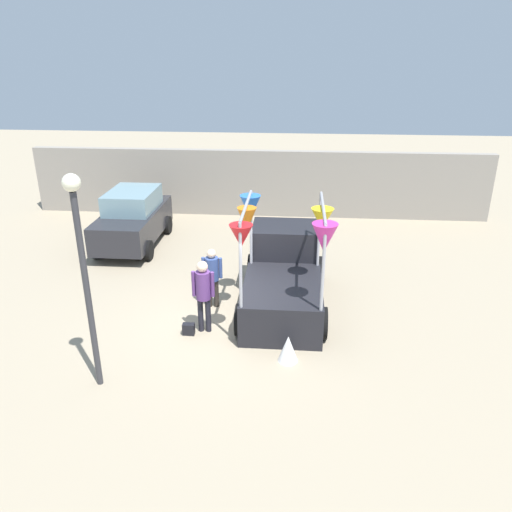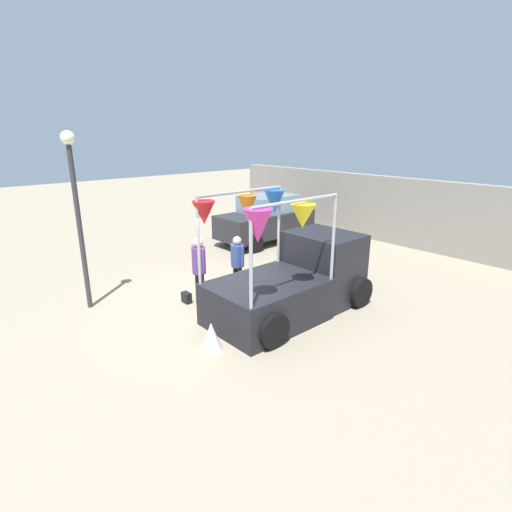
# 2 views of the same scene
# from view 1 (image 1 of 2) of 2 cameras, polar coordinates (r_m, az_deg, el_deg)

# --- Properties ---
(ground_plane) EXTENTS (60.00, 60.00, 0.00)m
(ground_plane) POSITION_cam_1_polar(r_m,az_deg,el_deg) (12.35, -3.09, -7.73)
(ground_plane) COLOR gray
(vendor_truck) EXTENTS (2.43, 4.15, 2.99)m
(vendor_truck) POSITION_cam_1_polar(r_m,az_deg,el_deg) (12.97, 3.17, -1.79)
(vendor_truck) COLOR black
(vendor_truck) RESTS_ON ground
(parked_car) EXTENTS (1.88, 4.00, 1.88)m
(parked_car) POSITION_cam_1_polar(r_m,az_deg,el_deg) (17.37, -13.87, 4.21)
(parked_car) COLOR #26262B
(parked_car) RESTS_ON ground
(person_customer) EXTENTS (0.53, 0.34, 1.80)m
(person_customer) POSITION_cam_1_polar(r_m,az_deg,el_deg) (11.60, -6.05, -3.82)
(person_customer) COLOR black
(person_customer) RESTS_ON ground
(person_vendor) EXTENTS (0.53, 0.34, 1.60)m
(person_vendor) POSITION_cam_1_polar(r_m,az_deg,el_deg) (12.75, -5.04, -1.91)
(person_vendor) COLOR #2D2823
(person_vendor) RESTS_ON ground
(handbag) EXTENTS (0.28, 0.16, 0.28)m
(handbag) POSITION_cam_1_polar(r_m,az_deg,el_deg) (11.95, -7.70, -8.28)
(handbag) COLOR black
(handbag) RESTS_ON ground
(street_lamp) EXTENTS (0.32, 0.32, 4.29)m
(street_lamp) POSITION_cam_1_polar(r_m,az_deg,el_deg) (9.52, -19.26, -0.07)
(street_lamp) COLOR #333338
(street_lamp) RESTS_ON ground
(brick_boundary_wall) EXTENTS (18.00, 0.36, 2.60)m
(brick_boundary_wall) POSITION_cam_1_polar(r_m,az_deg,el_deg) (20.00, 0.19, 8.32)
(brick_boundary_wall) COLOR gray
(brick_boundary_wall) RESTS_ON ground
(folded_kite_bundle_white) EXTENTS (0.46, 0.46, 0.60)m
(folded_kite_bundle_white) POSITION_cam_1_polar(r_m,az_deg,el_deg) (10.87, 3.68, -10.51)
(folded_kite_bundle_white) COLOR white
(folded_kite_bundle_white) RESTS_ON ground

